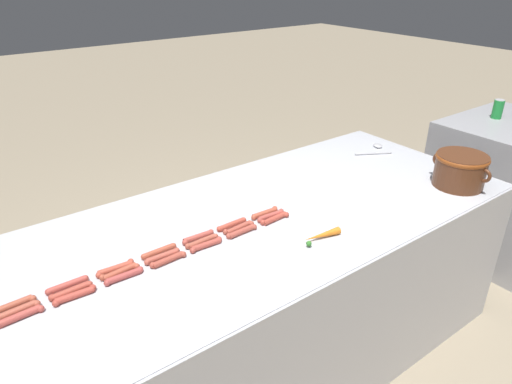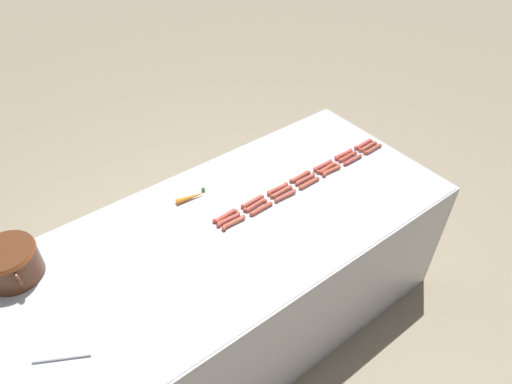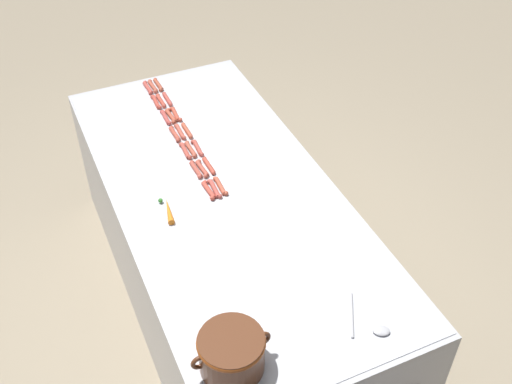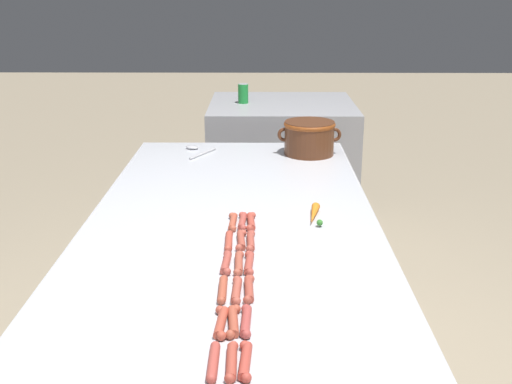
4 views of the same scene
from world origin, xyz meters
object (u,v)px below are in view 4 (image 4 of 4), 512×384
object	(u,v)px
hot_dog_8	(232,362)
hot_dog_18	(249,263)
hot_dog_1	(215,362)
back_cabinet	(281,170)
hot_dog_13	(242,221)
hot_dog_17	(249,289)
serving_spoon	(196,149)
bean_pot	(309,136)
hot_dog_5	(230,241)
hot_dog_4	(227,263)
hot_dog_6	(233,222)
hot_dog_16	(246,321)
soda_can	(243,93)
hot_dog_15	(245,361)
hot_dog_2	(221,322)
hot_dog_9	(233,321)
hot_dog_20	(251,221)
hot_dog_19	(251,241)
carrot	(314,215)
hot_dog_12	(241,240)
hot_dog_10	(237,290)
hot_dog_11	(239,263)
hot_dog_3	(224,289)

from	to	relation	value
hot_dog_8	hot_dog_18	world-z (taller)	same
hot_dog_1	back_cabinet	bearing A→B (deg)	85.21
hot_dog_13	hot_dog_17	size ratio (longest dim) A/B	1.00
serving_spoon	bean_pot	bearing A→B (deg)	-6.09
hot_dog_5	hot_dog_4	bearing A→B (deg)	-90.02
hot_dog_1	hot_dog_6	size ratio (longest dim) A/B	1.00
hot_dog_16	soda_can	bearing A→B (deg)	91.75
hot_dog_6	soda_can	distance (m)	1.96
hot_dog_13	hot_dog_15	bearing A→B (deg)	-87.90
hot_dog_2	soda_can	xyz separation A→B (m)	(-0.02, 2.65, 0.12)
back_cabinet	hot_dog_9	distance (m)	2.68
hot_dog_1	hot_dog_5	bearing A→B (deg)	89.96
hot_dog_20	hot_dog_18	bearing A→B (deg)	-90.05
back_cabinet	hot_dog_19	xyz separation A→B (m)	(-0.17, -2.14, 0.39)
hot_dog_1	hot_dog_6	xyz separation A→B (m)	(0.00, 0.86, 0.00)
hot_dog_17	carrot	world-z (taller)	carrot
hot_dog_12	serving_spoon	xyz separation A→B (m)	(-0.27, 1.19, -0.00)
back_cabinet	hot_dog_20	world-z (taller)	back_cabinet
hot_dog_10	hot_dog_12	world-z (taller)	same
hot_dog_11	bean_pot	xyz separation A→B (m)	(0.30, 1.31, 0.08)
hot_dog_5	soda_can	bearing A→B (deg)	90.40
hot_dog_12	hot_dog_19	distance (m)	0.03
hot_dog_2	hot_dog_6	world-z (taller)	same
hot_dog_1	hot_dog_17	size ratio (longest dim) A/B	1.00
hot_dog_11	carrot	world-z (taller)	carrot
hot_dog_5	hot_dog_20	bearing A→B (deg)	69.43
hot_dog_5	hot_dog_8	size ratio (longest dim) A/B	1.00
hot_dog_3	hot_dog_16	bearing A→B (deg)	-69.00
hot_dog_15	hot_dog_19	distance (m)	0.68
hot_dog_4	carrot	xyz separation A→B (m)	(0.29, 0.40, 0.00)
hot_dog_17	hot_dog_20	size ratio (longest dim) A/B	1.00
hot_dog_6	hot_dog_19	bearing A→B (deg)	-69.09
hot_dog_15	hot_dog_20	distance (m)	0.86
hot_dog_13	carrot	distance (m)	0.26
hot_dog_2	hot_dog_9	world-z (taller)	same
carrot	hot_dog_16	bearing A→B (deg)	-107.04
back_cabinet	serving_spoon	world-z (taller)	back_cabinet
hot_dog_5	hot_dog_11	distance (m)	0.17
back_cabinet	hot_dog_20	size ratio (longest dim) A/B	6.27
hot_dog_9	soda_can	world-z (taller)	soda_can
hot_dog_12	hot_dog_1	bearing A→B (deg)	-93.11
hot_dog_8	soda_can	world-z (taller)	soda_can
hot_dog_6	carrot	distance (m)	0.30
hot_dog_12	bean_pot	bearing A→B (deg)	75.01
hot_dog_20	soda_can	bearing A→B (deg)	92.40
hot_dog_6	hot_dog_8	world-z (taller)	same
hot_dog_6	hot_dog_12	xyz separation A→B (m)	(0.03, -0.16, 0.00)
hot_dog_1	hot_dog_8	distance (m)	0.04
hot_dog_15	hot_dog_17	size ratio (longest dim) A/B	1.00
hot_dog_1	hot_dog_17	distance (m)	0.36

